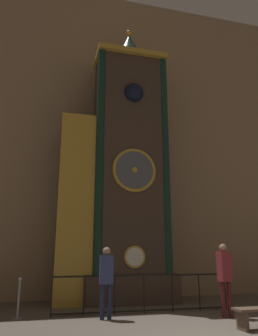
# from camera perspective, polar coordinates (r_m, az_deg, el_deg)

# --- Properties ---
(cathedral_back_wall) EXTENTS (24.00, 0.32, 13.00)m
(cathedral_back_wall) POSITION_cam_1_polar(r_m,az_deg,el_deg) (13.85, -0.18, 6.09)
(cathedral_back_wall) COLOR #997A5B
(cathedral_back_wall) RESTS_ON ground_plane
(clock_tower) EXTENTS (4.08, 1.82, 10.49)m
(clock_tower) POSITION_cam_1_polar(r_m,az_deg,el_deg) (11.84, -1.75, -0.97)
(clock_tower) COLOR #423328
(clock_tower) RESTS_ON ground_plane
(railing_fence) EXTENTS (5.08, 0.05, 1.01)m
(railing_fence) POSITION_cam_1_polar(r_m,az_deg,el_deg) (9.77, 2.65, -20.62)
(railing_fence) COLOR black
(railing_fence) RESTS_ON ground_plane
(visitor_near) EXTENTS (0.36, 0.25, 1.74)m
(visitor_near) POSITION_cam_1_polar(r_m,az_deg,el_deg) (8.77, -3.98, -18.11)
(visitor_near) COLOR #1B213A
(visitor_near) RESTS_ON ground_plane
(visitor_far) EXTENTS (0.38, 0.28, 1.83)m
(visitor_far) POSITION_cam_1_polar(r_m,az_deg,el_deg) (9.32, 16.32, -17.05)
(visitor_far) COLOR #461518
(visitor_far) RESTS_ON ground_plane
(stanchion_post) EXTENTS (0.28, 0.28, 0.99)m
(stanchion_post) POSITION_cam_1_polar(r_m,az_deg,el_deg) (9.32, -18.76, -21.74)
(stanchion_post) COLOR gray
(stanchion_post) RESTS_ON ground_plane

